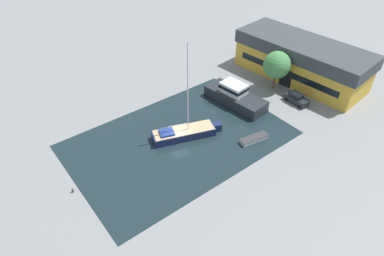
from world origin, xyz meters
The scene contains 9 objects.
ground_plane centered at (0.00, 0.00, 0.00)m, with size 440.00×440.00×0.00m, color gray.
water_canal centered at (0.00, 0.00, 0.00)m, with size 20.74×31.65×0.01m, color #19282D.
warehouse_building centered at (-0.91, 28.62, 3.63)m, with size 25.31×11.75×7.16m.
quay_tree_near_building centered at (-1.11, 21.85, 4.72)m, with size 4.76×4.76×7.12m.
parked_car centered at (4.33, 21.40, 0.87)m, with size 4.34×1.87×1.74m.
sailboat_moored centered at (-0.04, 1.06, 0.76)m, with size 5.66×10.60×15.07m.
motor_cruiser centered at (-2.04, 13.14, 1.31)m, with size 11.35×5.35×3.57m.
small_dinghy centered at (6.96, 8.55, 0.33)m, with size 2.12×4.68×0.63m.
mooring_bollard centered at (0.03, -16.53, 0.33)m, with size 0.29×0.29×0.62m.
Camera 1 is at (31.72, -22.32, 32.93)m, focal length 32.00 mm.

